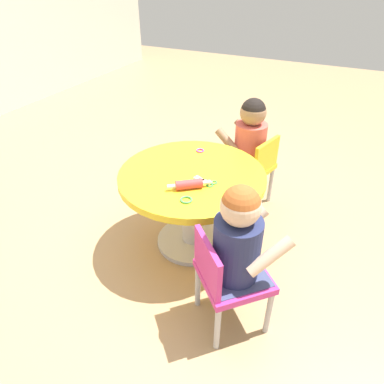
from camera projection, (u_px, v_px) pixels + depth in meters
ground_plane at (192, 242)px, 2.25m from camera, size 10.00×10.00×0.00m
craft_table at (192, 192)px, 2.04m from camera, size 0.84×0.84×0.52m
child_chair_left at (227, 277)px, 1.60m from camera, size 0.42×0.42×0.54m
seated_child_left at (239, 237)px, 1.48m from camera, size 0.43×0.43×0.51m
child_chair_right at (252, 167)px, 2.43m from camera, size 0.37×0.37×0.54m
seated_child_right at (250, 136)px, 2.33m from camera, size 0.35×0.40×0.51m
rolling_pin at (189, 184)px, 1.82m from camera, size 0.16×0.19×0.05m
craft_scissors at (208, 182)px, 1.88m from camera, size 0.09×0.14×0.01m
playdough_blob_0 at (244, 194)px, 1.77m from camera, size 0.10×0.10×0.01m
cookie_cutter_0 at (186, 200)px, 1.74m from camera, size 0.06×0.06×0.01m
cookie_cutter_1 at (200, 150)px, 2.18m from camera, size 0.05×0.05×0.01m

